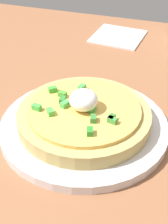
# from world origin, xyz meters

# --- Properties ---
(dining_table) EXTENTS (1.14, 0.70, 0.03)m
(dining_table) POSITION_xyz_m (0.00, 0.00, 0.01)
(dining_table) COLOR #8F593A
(dining_table) RESTS_ON ground
(plate) EXTENTS (0.25, 0.25, 0.01)m
(plate) POSITION_xyz_m (0.04, -0.12, 0.03)
(plate) COLOR silver
(plate) RESTS_ON dining_table
(pizza) EXTENTS (0.20, 0.20, 0.06)m
(pizza) POSITION_xyz_m (0.04, -0.12, 0.05)
(pizza) COLOR tan
(pizza) RESTS_ON plate
(napkin) EXTENTS (0.12, 0.12, 0.00)m
(napkin) POSITION_xyz_m (0.01, 0.23, 0.03)
(napkin) COLOR white
(napkin) RESTS_ON dining_table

